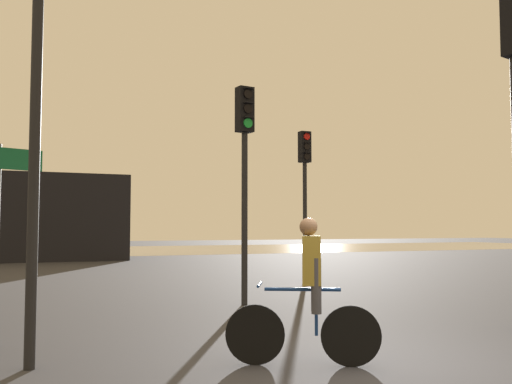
{
  "coord_description": "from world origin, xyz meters",
  "views": [
    {
      "loc": [
        -3.68,
        -5.2,
        1.51
      ],
      "look_at": [
        0.5,
        5.0,
        2.2
      ],
      "focal_mm": 40.0,
      "sensor_mm": 36.0,
      "label": 1
    }
  ],
  "objects": [
    {
      "name": "ground_plane",
      "position": [
        0.0,
        0.0,
        0.0
      ],
      "size": [
        120.0,
        120.0,
        0.0
      ],
      "primitive_type": "plane",
      "color": "#333338"
    },
    {
      "name": "water_strip",
      "position": [
        0.0,
        33.26,
        0.0
      ],
      "size": [
        80.0,
        16.0,
        0.01
      ],
      "primitive_type": "cube",
      "color": "gray",
      "rests_on": "ground"
    },
    {
      "name": "traffic_light_near_left",
      "position": [
        -3.58,
        1.43,
        3.5
      ],
      "size": [
        0.38,
        0.4,
        5.09
      ],
      "rotation": [
        0.0,
        0.0,
        3.46
      ],
      "color": "black",
      "rests_on": "ground"
    },
    {
      "name": "traffic_light_center",
      "position": [
        0.36,
        5.25,
        3.0
      ],
      "size": [
        0.35,
        0.37,
        4.3
      ],
      "rotation": [
        0.0,
        0.0,
        3.29
      ],
      "color": "black",
      "rests_on": "ground"
    },
    {
      "name": "traffic_light_far_right",
      "position": [
        3.84,
        9.43,
        2.99
      ],
      "size": [
        0.33,
        0.35,
        4.29
      ],
      "rotation": [
        0.0,
        0.0,
        3.19
      ],
      "color": "black",
      "rests_on": "ground"
    },
    {
      "name": "cyclist",
      "position": [
        -0.75,
        0.44,
        0.82
      ],
      "size": [
        1.54,
        0.83,
        1.62
      ],
      "rotation": [
        0.0,
        0.0,
        1.1
      ],
      "color": "black",
      "rests_on": "ground"
    }
  ]
}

